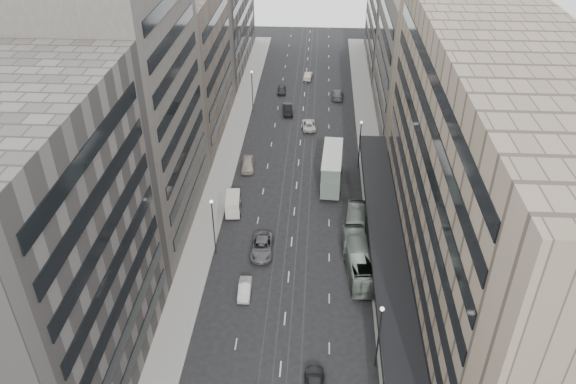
% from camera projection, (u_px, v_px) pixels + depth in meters
% --- Properties ---
extents(ground, '(220.00, 220.00, 0.00)m').
position_uv_depth(ground, '(284.00, 325.00, 62.41)').
color(ground, black).
rests_on(ground, ground).
extents(sidewalk_right, '(4.00, 125.00, 0.15)m').
position_uv_depth(sidewalk_right, '(371.00, 160.00, 93.05)').
color(sidewalk_right, gray).
rests_on(sidewalk_right, ground).
extents(sidewalk_left, '(4.00, 125.00, 0.15)m').
position_uv_depth(sidewalk_left, '(228.00, 155.00, 94.26)').
color(sidewalk_left, gray).
rests_on(sidewalk_left, ground).
extents(department_store, '(19.20, 60.00, 30.00)m').
position_uv_depth(department_store, '(489.00, 180.00, 59.80)').
color(department_store, gray).
rests_on(department_store, ground).
extents(building_right_mid, '(15.00, 28.00, 24.00)m').
position_uv_depth(building_right_mid, '(426.00, 61.00, 98.13)').
color(building_right_mid, '#504A45').
rests_on(building_right_mid, ground).
extents(building_right_far, '(15.00, 32.00, 28.00)m').
position_uv_depth(building_right_far, '(407.00, 4.00, 122.07)').
color(building_right_far, slate).
rests_on(building_right_far, ground).
extents(building_left_a, '(15.00, 28.00, 30.00)m').
position_uv_depth(building_left_a, '(30.00, 261.00, 48.58)').
color(building_left_a, slate).
rests_on(building_left_a, ground).
extents(building_left_b, '(15.00, 26.00, 34.00)m').
position_uv_depth(building_left_b, '(122.00, 108.00, 70.01)').
color(building_left_b, '#504A45').
rests_on(building_left_b, ground).
extents(building_left_c, '(15.00, 28.00, 25.00)m').
position_uv_depth(building_left_c, '(175.00, 65.00, 95.01)').
color(building_left_c, '#6E6256').
rests_on(building_left_c, ground).
extents(building_left_d, '(15.00, 38.00, 28.00)m').
position_uv_depth(building_left_d, '(209.00, 4.00, 121.72)').
color(building_left_d, slate).
rests_on(building_left_d, ground).
extents(lamp_right_near, '(0.44, 0.44, 8.32)m').
position_uv_depth(lamp_right_near, '(379.00, 330.00, 54.89)').
color(lamp_right_near, '#262628').
rests_on(lamp_right_near, ground).
extents(lamp_right_far, '(0.44, 0.44, 8.32)m').
position_uv_depth(lamp_right_far, '(360.00, 139.00, 88.27)').
color(lamp_right_far, '#262628').
rests_on(lamp_right_far, ground).
extents(lamp_left_near, '(0.44, 0.44, 8.32)m').
position_uv_depth(lamp_left_near, '(213.00, 221.00, 70.05)').
color(lamp_left_near, '#262628').
rests_on(lamp_left_near, ground).
extents(lamp_left_far, '(0.44, 0.44, 8.32)m').
position_uv_depth(lamp_left_far, '(252.00, 87.00, 105.93)').
color(lamp_left_far, '#262628').
rests_on(lamp_left_far, ground).
extents(bus_near, '(3.75, 11.90, 3.26)m').
position_uv_depth(bus_near, '(358.00, 259.00, 69.35)').
color(bus_near, gray).
rests_on(bus_near, ground).
extents(bus_far, '(3.42, 10.94, 3.00)m').
position_uv_depth(bus_far, '(355.00, 229.00, 74.80)').
color(bus_far, gray).
rests_on(bus_far, ground).
extents(double_decker, '(3.62, 10.37, 5.59)m').
position_uv_depth(double_decker, '(332.00, 168.00, 85.10)').
color(double_decker, slate).
rests_on(double_decker, ground).
extents(panel_van, '(2.49, 4.53, 2.75)m').
position_uv_depth(panel_van, '(233.00, 204.00, 79.72)').
color(panel_van, beige).
rests_on(panel_van, ground).
extents(sedan_1, '(1.56, 4.17, 1.36)m').
position_uv_depth(sedan_1, '(245.00, 289.00, 66.28)').
color(sedan_1, silver).
rests_on(sedan_1, ground).
extents(sedan_2, '(2.93, 6.11, 1.68)m').
position_uv_depth(sedan_2, '(262.00, 247.00, 72.68)').
color(sedan_2, '#5A595C').
rests_on(sedan_2, ground).
extents(sedan_3, '(2.14, 5.04, 1.45)m').
position_uv_depth(sedan_3, '(314.00, 384.00, 54.99)').
color(sedan_3, '#27272A').
rests_on(sedan_3, ground).
extents(sedan_4, '(2.38, 5.15, 1.71)m').
position_uv_depth(sedan_4, '(248.00, 164.00, 90.32)').
color(sedan_4, '#A59888').
rests_on(sedan_4, ground).
extents(sedan_5, '(2.30, 5.21, 1.66)m').
position_uv_depth(sedan_5, '(288.00, 109.00, 107.70)').
color(sedan_5, black).
rests_on(sedan_5, ground).
extents(sedan_6, '(2.84, 5.32, 1.42)m').
position_uv_depth(sedan_6, '(309.00, 125.00, 102.54)').
color(sedan_6, silver).
rests_on(sedan_6, ground).
extents(sedan_7, '(2.35, 5.42, 1.55)m').
position_uv_depth(sedan_7, '(337.00, 94.00, 113.85)').
color(sedan_7, '#545456').
rests_on(sedan_7, ground).
extents(sedan_8, '(1.83, 4.17, 1.40)m').
position_uv_depth(sedan_8, '(282.00, 90.00, 115.92)').
color(sedan_8, '#28292B').
rests_on(sedan_8, ground).
extents(sedan_9, '(1.95, 4.56, 1.46)m').
position_uv_depth(sedan_9, '(308.00, 76.00, 122.39)').
color(sedan_9, '#B5A996').
rests_on(sedan_9, ground).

